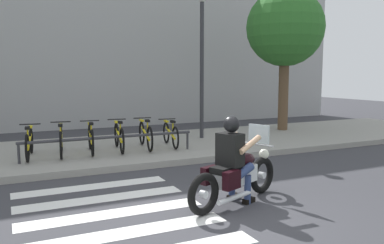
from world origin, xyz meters
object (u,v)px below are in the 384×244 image
Objects in this scene: bicycle_1 at (61,141)px; bicycle_2 at (91,139)px; bicycle_3 at (119,137)px; bike_rack at (110,138)px; bicycle_0 at (29,143)px; street_lamp at (202,54)px; tree_near_rack at (285,28)px; rider at (233,154)px; bicycle_4 at (146,135)px; bicycle_5 at (171,134)px; motorcycle at (236,175)px.

bicycle_1 is 0.71m from bicycle_2.
bicycle_3 is 0.66m from bike_rack.
bicycle_0 is 5.52m from street_lamp.
street_lamp is 3.55m from tree_near_rack.
rider is 0.35× the size of bike_rack.
tree_near_rack is at bearing 10.88° from bicycle_2.
street_lamp reaches higher than bicycle_1.
tree_near_rack reaches higher than bicycle_1.
bicycle_4 is 0.39× the size of street_lamp.
bicycle_4 is at bearing 89.36° from rider.
bicycle_0 is 1.06× the size of bicycle_2.
bicycle_1 reaches higher than bicycle_2.
bike_rack is (-1.78, -0.55, 0.08)m from bicycle_5.
tree_near_rack is (3.40, 0.40, 0.95)m from street_lamp.
motorcycle is at bearing -74.50° from bike_rack.
rider reaches higher than motorcycle.
motorcycle is 0.38m from rider.
bicycle_5 is at bearing 0.02° from bicycle_1.
bicycle_5 is at bearing 81.28° from motorcycle.
bicycle_3 is at bearing 0.03° from bicycle_2.
bicycle_5 is (2.13, 0.00, -0.02)m from bicycle_2.
bicycle_3 and bicycle_4 have the same top height.
rider is 4.59m from bicycle_5.
bicycle_0 is 0.71m from bicycle_1.
bicycle_5 is 5.92m from tree_near_rack.
motorcycle is at bearing -72.14° from bicycle_2.
rider is 0.85× the size of bicycle_3.
bicycle_0 is at bearing -170.94° from tree_near_rack.
motorcycle is 1.23× the size of bicycle_1.
tree_near_rack reaches higher than bicycle_3.
bicycle_2 is (-1.45, 4.49, 0.05)m from motorcycle.
rider reaches higher than bicycle_5.
bicycle_0 is at bearing 179.99° from bicycle_3.
bicycle_3 is at bearing -0.01° from bicycle_0.
tree_near_rack is (5.50, 5.83, 3.19)m from motorcycle.
bicycle_5 is at bearing 17.31° from bike_rack.
bicycle_2 reaches higher than bike_rack.
bicycle_1 is 1.42m from bicycle_3.
bicycle_0 is 0.34× the size of tree_near_rack.
bicycle_0 is 0.41× the size of bike_rack.
motorcycle reaches higher than bicycle_5.
bicycle_3 is at bearing -179.97° from bicycle_5.
motorcycle is at bearing -89.71° from bicycle_4.
bicycle_4 reaches higher than bicycle_0.
bicycle_1 is 0.34× the size of tree_near_rack.
bike_rack is at bearing -154.99° from street_lamp.
bicycle_5 is (1.42, 0.00, -0.02)m from bicycle_3.
bicycle_3 is (1.42, 0.00, -0.00)m from bicycle_1.
bicycle_4 is at bearing 90.29° from motorcycle.
bike_rack is at bearing -122.75° from bicycle_3.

